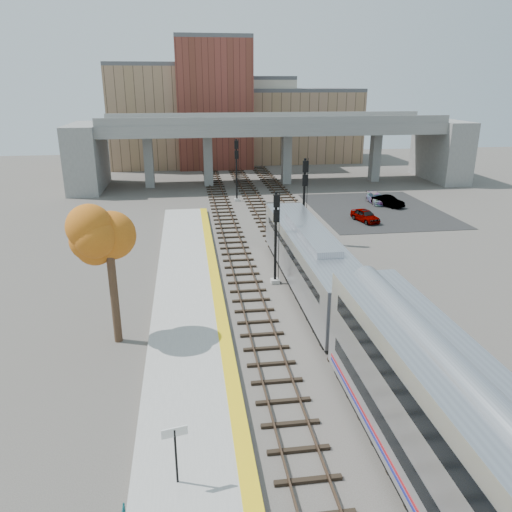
{
  "coord_description": "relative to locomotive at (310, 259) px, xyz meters",
  "views": [
    {
      "loc": [
        -7.04,
        -24.32,
        13.59
      ],
      "look_at": [
        -2.62,
        7.18,
        2.5
      ],
      "focal_mm": 35.0,
      "sensor_mm": 36.0,
      "label": 1
    }
  ],
  "objects": [
    {
      "name": "ground",
      "position": [
        -1.0,
        -6.7,
        -2.28
      ],
      "size": [
        160.0,
        160.0,
        0.0
      ],
      "primitive_type": "plane",
      "color": "#47423D",
      "rests_on": "ground"
    },
    {
      "name": "buildings_far",
      "position": [
        0.26,
        59.87,
        5.6
      ],
      "size": [
        43.0,
        21.0,
        20.6
      ],
      "color": "#957256",
      "rests_on": "ground"
    },
    {
      "name": "locomotive",
      "position": [
        0.0,
        0.0,
        0.0
      ],
      "size": [
        3.02,
        19.05,
        4.1
      ],
      "color": "#A8AAB2",
      "rests_on": "ground"
    },
    {
      "name": "car_b",
      "position": [
        14.84,
        22.55,
        -1.61
      ],
      "size": [
        3.19,
        3.93,
        1.26
      ],
      "primitive_type": "imported",
      "rotation": [
        0.0,
        0.0,
        0.57
      ],
      "color": "#99999E",
      "rests_on": "parking_lot"
    },
    {
      "name": "yellow_strip",
      "position": [
        -6.35,
        -6.7,
        -1.92
      ],
      "size": [
        0.7,
        60.0,
        0.01
      ],
      "primitive_type": "cube",
      "color": "yellow",
      "rests_on": "platform"
    },
    {
      "name": "tree",
      "position": [
        -12.19,
        -5.56,
        3.53
      ],
      "size": [
        3.6,
        3.6,
        7.83
      ],
      "color": "#382619",
      "rests_on": "ground"
    },
    {
      "name": "signal_mast_near",
      "position": [
        -2.1,
        1.49,
        0.93
      ],
      "size": [
        0.6,
        0.64,
        6.62
      ],
      "color": "#9E9E99",
      "rests_on": "ground"
    },
    {
      "name": "platform",
      "position": [
        -8.25,
        -6.7,
        -2.1
      ],
      "size": [
        4.5,
        60.0,
        0.35
      ],
      "primitive_type": "cube",
      "color": "#9E9E99",
      "rests_on": "ground"
    },
    {
      "name": "parking_lot",
      "position": [
        13.0,
        21.3,
        -2.26
      ],
      "size": [
        14.0,
        18.0,
        0.04
      ],
      "primitive_type": "cube",
      "color": "black",
      "rests_on": "ground"
    },
    {
      "name": "car_a",
      "position": [
        9.98,
        16.62,
        -1.6
      ],
      "size": [
        2.44,
        4.01,
        1.27
      ],
      "primitive_type": "imported",
      "rotation": [
        0.0,
        0.0,
        0.27
      ],
      "color": "#99999E",
      "rests_on": "parking_lot"
    },
    {
      "name": "tracks",
      "position": [
        -0.07,
        5.8,
        -2.2
      ],
      "size": [
        10.7,
        95.0,
        0.25
      ],
      "color": "black",
      "rests_on": "ground"
    },
    {
      "name": "signal_mast_far",
      "position": [
        -2.1,
        27.95,
        1.44
      ],
      "size": [
        0.6,
        0.64,
        7.37
      ],
      "color": "#9E9E99",
      "rests_on": "ground"
    },
    {
      "name": "overpass",
      "position": [
        3.92,
        38.3,
        3.53
      ],
      "size": [
        54.0,
        12.0,
        9.5
      ],
      "color": "slate",
      "rests_on": "ground"
    },
    {
      "name": "signal_mast_mid",
      "position": [
        2.0,
        10.48,
        1.53
      ],
      "size": [
        0.6,
        0.64,
        7.52
      ],
      "color": "#9E9E99",
      "rests_on": "ground"
    },
    {
      "name": "car_c",
      "position": [
        14.12,
        24.32,
        -1.66
      ],
      "size": [
        1.71,
        4.0,
        1.15
      ],
      "primitive_type": "imported",
      "rotation": [
        0.0,
        0.0,
        -0.02
      ],
      "color": "#99999E",
      "rests_on": "parking_lot"
    },
    {
      "name": "station_sign",
      "position": [
        -8.83,
        -16.87,
        -0.3
      ],
      "size": [
        0.89,
        0.23,
        2.27
      ],
      "rotation": [
        0.0,
        0.0,
        0.2
      ],
      "color": "black",
      "rests_on": "platform"
    }
  ]
}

